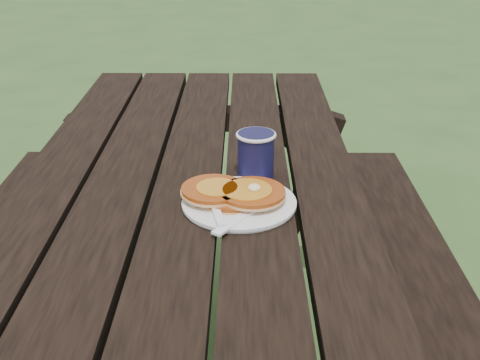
{
  "coord_description": "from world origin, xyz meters",
  "views": [
    {
      "loc": [
        0.12,
        -1.15,
        1.32
      ],
      "look_at": [
        0.11,
        -0.07,
        0.8
      ],
      "focal_mm": 45.0,
      "sensor_mm": 36.0,
      "label": 1
    }
  ],
  "objects_px": {
    "picnic_table": "(193,329)",
    "coffee_cup": "(256,152)",
    "pancake_stack": "(234,193)",
    "plate": "(239,203)"
  },
  "relations": [
    {
      "from": "picnic_table",
      "to": "coffee_cup",
      "type": "bearing_deg",
      "value": 21.08
    },
    {
      "from": "picnic_table",
      "to": "coffee_cup",
      "type": "xyz_separation_m",
      "value": [
        0.15,
        0.06,
        0.44
      ]
    },
    {
      "from": "pancake_stack",
      "to": "picnic_table",
      "type": "bearing_deg",
      "value": 143.61
    },
    {
      "from": "picnic_table",
      "to": "plate",
      "type": "distance_m",
      "value": 0.41
    },
    {
      "from": "plate",
      "to": "coffee_cup",
      "type": "relative_size",
      "value": 2.18
    },
    {
      "from": "plate",
      "to": "pancake_stack",
      "type": "bearing_deg",
      "value": 146.51
    },
    {
      "from": "picnic_table",
      "to": "coffee_cup",
      "type": "height_order",
      "value": "coffee_cup"
    },
    {
      "from": "pancake_stack",
      "to": "coffee_cup",
      "type": "bearing_deg",
      "value": 70.72
    },
    {
      "from": "coffee_cup",
      "to": "pancake_stack",
      "type": "bearing_deg",
      "value": -109.28
    },
    {
      "from": "pancake_stack",
      "to": "coffee_cup",
      "type": "distance_m",
      "value": 0.14
    }
  ]
}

